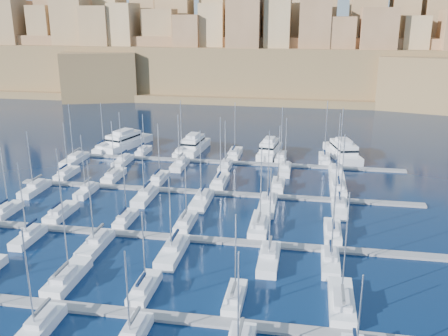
% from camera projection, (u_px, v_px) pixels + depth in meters
% --- Properties ---
extents(ground, '(600.00, 600.00, 0.00)m').
position_uv_depth(ground, '(201.00, 212.00, 93.32)').
color(ground, '#061633').
rests_on(ground, ground).
extents(pontoon_near, '(84.00, 2.00, 0.40)m').
position_uv_depth(pontoon_near, '(142.00, 314.00, 61.31)').
color(pontoon_near, slate).
rests_on(pontoon_near, ground).
extents(pontoon_mid_near, '(84.00, 2.00, 0.40)m').
position_uv_depth(pontoon_mid_near, '(186.00, 238.00, 81.98)').
color(pontoon_mid_near, slate).
rests_on(pontoon_mid_near, ground).
extents(pontoon_mid_far, '(84.00, 2.00, 0.40)m').
position_uv_depth(pontoon_mid_far, '(212.00, 193.00, 102.66)').
color(pontoon_mid_far, slate).
rests_on(pontoon_mid_far, ground).
extents(pontoon_far, '(84.00, 2.00, 0.40)m').
position_uv_depth(pontoon_far, '(229.00, 162.00, 123.34)').
color(pontoon_far, slate).
rests_on(pontoon_far, ground).
extents(sailboat_2, '(2.99, 9.95, 15.26)m').
position_uv_depth(sailboat_2, '(67.00, 277.00, 68.74)').
color(sailboat_2, white).
rests_on(sailboat_2, ground).
extents(sailboat_3, '(2.47, 8.23, 11.76)m').
position_uv_depth(sailboat_3, '(144.00, 289.00, 66.08)').
color(sailboat_3, white).
rests_on(sailboat_3, ground).
extents(sailboat_4, '(2.33, 7.77, 12.43)m').
position_uv_depth(sailboat_4, '(235.00, 298.00, 63.87)').
color(sailboat_4, white).
rests_on(sailboat_4, ground).
extents(sailboat_5, '(3.11, 10.35, 15.61)m').
position_uv_depth(sailboat_5, '(341.00, 302.00, 62.83)').
color(sailboat_5, white).
rests_on(sailboat_5, ground).
extents(sailboat_8, '(2.78, 9.28, 13.83)m').
position_uv_depth(sailboat_8, '(38.00, 328.00, 57.71)').
color(sailboat_8, white).
rests_on(sailboat_8, ground).
extents(sailboat_12, '(2.32, 7.73, 12.97)m').
position_uv_depth(sailboat_12, '(7.00, 210.00, 92.10)').
color(sailboat_12, white).
rests_on(sailboat_12, ground).
extents(sailboat_13, '(2.74, 9.15, 12.99)m').
position_uv_depth(sailboat_13, '(61.00, 213.00, 91.04)').
color(sailboat_13, white).
rests_on(sailboat_13, ground).
extents(sailboat_14, '(2.27, 7.58, 12.63)m').
position_uv_depth(sailboat_14, '(126.00, 219.00, 88.24)').
color(sailboat_14, white).
rests_on(sailboat_14, ground).
extents(sailboat_15, '(2.54, 8.45, 13.34)m').
position_uv_depth(sailboat_15, '(186.00, 222.00, 86.85)').
color(sailboat_15, white).
rests_on(sailboat_15, ground).
extents(sailboat_16, '(3.12, 10.41, 14.92)m').
position_uv_depth(sailboat_16, '(260.00, 225.00, 85.62)').
color(sailboat_16, white).
rests_on(sailboat_16, ground).
extents(sailboat_17, '(2.75, 9.17, 14.27)m').
position_uv_depth(sailboat_17, '(333.00, 232.00, 83.04)').
color(sailboat_17, white).
rests_on(sailboat_17, ground).
extents(sailboat_19, '(2.43, 8.10, 13.79)m').
position_uv_depth(sailboat_19, '(29.00, 237.00, 81.31)').
color(sailboat_19, white).
rests_on(sailboat_19, ground).
extents(sailboat_20, '(2.83, 9.45, 14.98)m').
position_uv_depth(sailboat_20, '(96.00, 244.00, 78.73)').
color(sailboat_20, white).
rests_on(sailboat_20, ground).
extents(sailboat_21, '(3.06, 10.20, 13.39)m').
position_uv_depth(sailboat_21, '(173.00, 251.00, 76.29)').
color(sailboat_21, white).
rests_on(sailboat_21, ground).
extents(sailboat_22, '(2.92, 9.73, 15.30)m').
position_uv_depth(sailboat_22, '(269.00, 258.00, 74.08)').
color(sailboat_22, white).
rests_on(sailboat_22, ground).
extents(sailboat_23, '(2.60, 8.68, 13.72)m').
position_uv_depth(sailboat_23, '(330.00, 262.00, 73.09)').
color(sailboat_23, white).
rests_on(sailboat_23, ground).
extents(sailboat_24, '(2.54, 8.46, 12.68)m').
position_uv_depth(sailboat_24, '(67.00, 174.00, 113.02)').
color(sailboat_24, white).
rests_on(sailboat_24, ground).
extents(sailboat_25, '(2.71, 9.03, 13.35)m').
position_uv_depth(sailboat_25, '(114.00, 176.00, 111.44)').
color(sailboat_25, white).
rests_on(sailboat_25, ground).
extents(sailboat_26, '(2.61, 8.68, 13.29)m').
position_uv_depth(sailboat_26, '(159.00, 179.00, 109.54)').
color(sailboat_26, white).
rests_on(sailboat_26, ground).
extents(sailboat_27, '(2.81, 9.37, 15.08)m').
position_uv_depth(sailboat_27, '(220.00, 182.00, 107.62)').
color(sailboat_27, white).
rests_on(sailboat_27, ground).
extents(sailboat_28, '(2.61, 8.71, 13.84)m').
position_uv_depth(sailboat_28, '(278.00, 185.00, 105.26)').
color(sailboat_28, white).
rests_on(sailboat_28, ground).
extents(sailboat_29, '(3.24, 10.79, 17.64)m').
position_uv_depth(sailboat_29, '(338.00, 187.00, 104.16)').
color(sailboat_29, white).
rests_on(sailboat_29, ground).
extents(sailboat_30, '(2.74, 9.12, 13.37)m').
position_uv_depth(sailboat_30, '(35.00, 189.00, 103.37)').
color(sailboat_30, white).
rests_on(sailboat_30, ground).
extents(sailboat_31, '(2.32, 7.75, 12.92)m').
position_uv_depth(sailboat_31, '(87.00, 191.00, 102.18)').
color(sailboat_31, white).
rests_on(sailboat_31, ground).
extents(sailboat_32, '(2.87, 9.57, 14.36)m').
position_uv_depth(sailboat_32, '(145.00, 196.00, 99.21)').
color(sailboat_32, white).
rests_on(sailboat_32, ground).
extents(sailboat_33, '(3.05, 10.17, 15.06)m').
position_uv_depth(sailboat_33, '(202.00, 200.00, 97.03)').
color(sailboat_33, white).
rests_on(sailboat_33, ground).
extents(sailboat_34, '(3.10, 10.33, 15.56)m').
position_uv_depth(sailboat_34, '(268.00, 204.00, 94.83)').
color(sailboat_34, white).
rests_on(sailboat_34, ground).
extents(sailboat_35, '(2.77, 9.23, 15.32)m').
position_uv_depth(sailboat_35, '(339.00, 208.00, 93.14)').
color(sailboat_35, white).
rests_on(sailboat_35, ground).
extents(sailboat_36, '(2.70, 9.00, 13.11)m').
position_uv_depth(sailboat_36, '(103.00, 148.00, 134.07)').
color(sailboat_36, white).
rests_on(sailboat_36, ground).
extents(sailboat_37, '(2.30, 7.68, 10.69)m').
position_uv_depth(sailboat_37, '(143.00, 151.00, 131.55)').
color(sailboat_37, white).
rests_on(sailboat_37, ground).
extents(sailboat_38, '(2.59, 8.64, 14.55)m').
position_uv_depth(sailboat_38, '(181.00, 152.00, 130.32)').
color(sailboat_38, white).
rests_on(sailboat_38, ground).
extents(sailboat_39, '(3.01, 10.05, 14.34)m').
position_uv_depth(sailboat_39, '(234.00, 154.00, 128.66)').
color(sailboat_39, white).
rests_on(sailboat_39, ground).
extents(sailboat_40, '(2.55, 8.50, 13.69)m').
position_uv_depth(sailboat_40, '(281.00, 157.00, 125.97)').
color(sailboat_40, white).
rests_on(sailboat_40, ground).
extents(sailboat_41, '(2.71, 9.02, 15.50)m').
position_uv_depth(sailboat_41, '(324.00, 159.00, 124.43)').
color(sailboat_41, white).
rests_on(sailboat_41, ground).
extents(sailboat_42, '(3.12, 10.40, 15.02)m').
position_uv_depth(sailboat_42, '(75.00, 159.00, 123.70)').
color(sailboat_42, white).
rests_on(sailboat_42, ground).
extents(sailboat_43, '(2.59, 8.65, 13.23)m').
position_uv_depth(sailboat_43, '(123.00, 161.00, 122.51)').
color(sailboat_43, white).
rests_on(sailboat_43, ground).
extents(sailboat_44, '(2.72, 9.06, 13.28)m').
position_uv_depth(sailboat_44, '(180.00, 164.00, 119.92)').
color(sailboat_44, white).
rests_on(sailboat_44, ground).
extents(sailboat_45, '(2.43, 8.10, 12.11)m').
position_uv_depth(sailboat_45, '(225.00, 166.00, 118.55)').
color(sailboat_45, white).
rests_on(sailboat_45, ground).
extents(sailboat_46, '(2.62, 8.73, 13.36)m').
position_uv_depth(sailboat_46, '(285.00, 169.00, 115.94)').
color(sailboat_46, white).
rests_on(sailboat_46, ground).
extents(sailboat_47, '(3.14, 10.47, 15.00)m').
position_uv_depth(sailboat_47, '(336.00, 173.00, 113.20)').
color(sailboat_47, white).
rests_on(sailboat_47, ground).
extents(motor_yacht_a, '(10.42, 18.90, 5.25)m').
position_uv_depth(motor_yacht_a, '(125.00, 141.00, 137.56)').
color(motor_yacht_a, white).
rests_on(motor_yacht_a, ground).
extents(motor_yacht_b, '(5.88, 15.89, 5.25)m').
position_uv_depth(motor_yacht_b, '(194.00, 145.00, 133.15)').
color(motor_yacht_b, white).
rests_on(motor_yacht_b, ground).
extents(motor_yacht_c, '(5.77, 14.43, 5.25)m').
position_uv_depth(motor_yacht_c, '(269.00, 149.00, 129.12)').
color(motor_yacht_c, white).
rests_on(motor_yacht_c, ground).
extents(motor_yacht_d, '(9.52, 18.34, 5.25)m').
position_uv_depth(motor_yacht_d, '(343.00, 151.00, 127.65)').
color(motor_yacht_d, white).
rests_on(motor_yacht_d, ground).
extents(fortified_city, '(460.00, 108.95, 59.52)m').
position_uv_depth(fortified_city, '(271.00, 59.00, 234.87)').
color(fortified_city, brown).
rests_on(fortified_city, ground).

